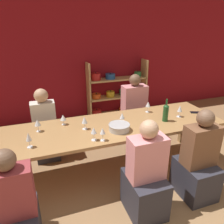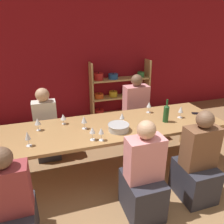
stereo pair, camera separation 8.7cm
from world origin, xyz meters
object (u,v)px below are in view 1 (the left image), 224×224
object	(u,v)px
wine_glass_empty_a	(180,109)
person_near_b	(145,181)
wine_glass_red_a	(103,131)
cell_phone	(195,112)
dining_table	(114,130)
wine_glass_red_e	(37,123)
person_near_c	(197,166)
wine_glass_red_c	(122,116)
person_far_b	(46,133)
shelf_unit	(118,94)
mixing_bowl	(119,127)
wine_glass_white_a	(84,120)
wine_glass_white_b	(94,131)
wine_bottle_green	(166,112)
wine_glass_red_d	(29,137)
person_far_a	(134,116)
person_near_a	(16,214)
wine_glass_red_b	(63,118)
wine_glass_empty_b	(148,104)

from	to	relation	value
wine_glass_empty_a	person_near_b	bearing A→B (deg)	-140.78
wine_glass_red_a	cell_phone	xyz separation A→B (m)	(1.60, 0.34, -0.11)
dining_table	wine_glass_red_a	size ratio (longest dim) A/B	18.59
wine_glass_red_e	person_near_c	world-z (taller)	person_near_c
wine_glass_red_c	person_far_b	distance (m)	1.30
shelf_unit	person_near_c	distance (m)	2.79
shelf_unit	person_far_b	world-z (taller)	shelf_unit
mixing_bowl	person_far_b	distance (m)	1.31
wine_glass_empty_a	person_near_c	size ratio (longest dim) A/B	0.15
mixing_bowl	person_far_b	xyz separation A→B (m)	(-0.89, 0.89, -0.36)
shelf_unit	wine_glass_white_a	size ratio (longest dim) A/B	7.82
person_near_b	wine_glass_empty_a	bearing A→B (deg)	39.22
wine_glass_red_c	wine_glass_white_b	bearing A→B (deg)	-147.10
mixing_bowl	wine_glass_red_e	xyz separation A→B (m)	(-0.98, 0.32, 0.07)
mixing_bowl	wine_glass_white_a	size ratio (longest dim) A/B	1.57
dining_table	wine_glass_white_a	world-z (taller)	wine_glass_white_a
mixing_bowl	wine_bottle_green	distance (m)	0.72
wine_glass_red_c	cell_phone	bearing A→B (deg)	-0.72
cell_phone	dining_table	bearing A→B (deg)	179.43
wine_bottle_green	person_near_c	xyz separation A→B (m)	(0.07, -0.66, -0.46)
wine_glass_red_d	wine_glass_white_a	distance (m)	0.72
wine_glass_red_d	person_far_a	world-z (taller)	person_far_a
wine_glass_red_c	wine_glass_white_b	world-z (taller)	wine_glass_white_b
wine_bottle_green	person_near_a	size ratio (longest dim) A/B	0.30
cell_phone	person_far_b	bearing A→B (deg)	161.82
mixing_bowl	wine_glass_red_d	distance (m)	1.09
wine_glass_red_b	person_far_a	xyz separation A→B (m)	(1.33, 0.59, -0.40)
wine_glass_empty_a	wine_glass_white_b	size ratio (longest dim) A/B	1.06
wine_glass_white_b	dining_table	bearing A→B (deg)	39.87
dining_table	cell_phone	bearing A→B (deg)	-0.57
cell_phone	person_near_a	distance (m)	2.72
wine_glass_red_a	person_far_a	bearing A→B (deg)	50.97
wine_bottle_green	wine_glass_empty_a	world-z (taller)	wine_bottle_green
wine_glass_white_b	cell_phone	distance (m)	1.72
wine_glass_empty_a	person_near_b	size ratio (longest dim) A/B	0.15
wine_glass_red_a	person_near_a	world-z (taller)	person_near_a
shelf_unit	person_near_c	xyz separation A→B (m)	(-0.03, -2.79, -0.08)
wine_glass_red_c	wine_glass_empty_b	distance (m)	0.59
wine_glass_red_e	wine_glass_red_a	bearing A→B (deg)	-35.23
dining_table	person_near_a	size ratio (longest dim) A/B	2.79
wine_glass_red_c	person_near_a	xyz separation A→B (m)	(-1.37, -0.80, -0.46)
person_far_a	person_near_b	world-z (taller)	person_far_a
mixing_bowl	wine_glass_empty_b	size ratio (longest dim) A/B	1.61
wine_glass_empty_a	wine_glass_white_a	xyz separation A→B (m)	(-1.40, 0.07, 0.00)
wine_glass_red_b	wine_glass_red_e	size ratio (longest dim) A/B	0.87
wine_glass_red_a	wine_glass_empty_a	xyz separation A→B (m)	(1.27, 0.29, 0.01)
wine_glass_red_e	wine_glass_empty_b	bearing A→B (deg)	4.06
wine_bottle_green	wine_glass_empty_b	bearing A→B (deg)	100.49
wine_glass_empty_a	person_far_a	bearing A→B (deg)	109.23
person_far_a	wine_glass_red_a	bearing A→B (deg)	50.97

